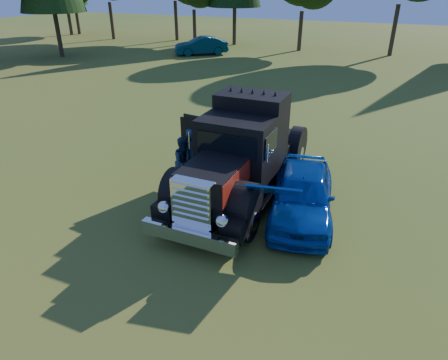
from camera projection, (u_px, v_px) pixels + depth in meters
ground at (184, 203)px, 12.04m from camera, size 120.00×120.00×0.00m
diamond_t_truck at (240, 157)px, 11.91m from camera, size 3.37×7.16×3.00m
hotrod_coupe at (302, 193)px, 11.07m from camera, size 2.47×4.47×1.89m
spectator_near at (193, 157)px, 12.79m from camera, size 0.63×0.78×1.87m
spectator_far at (184, 162)px, 12.65m from camera, size 0.94×1.02×1.68m
distant_teal_car at (201, 46)px, 35.10m from camera, size 4.62×4.09×1.52m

